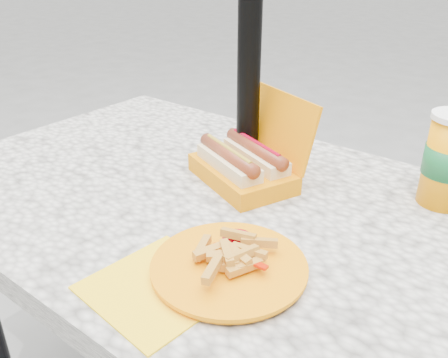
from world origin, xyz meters
The scene contains 4 objects.
picnic_table centered at (0.00, 0.00, 0.64)m, with size 1.20×0.80×0.75m.
umbrella_pole centered at (0.00, 0.16, 1.10)m, with size 0.05×0.05×2.20m, color black.
hotdog_box centered at (0.04, 0.09, 0.79)m, with size 0.28×0.25×0.18m.
fries_plate centered at (0.20, -0.19, 0.76)m, with size 0.29×0.32×0.05m.
Camera 1 is at (0.57, -0.65, 1.21)m, focal length 38.00 mm.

